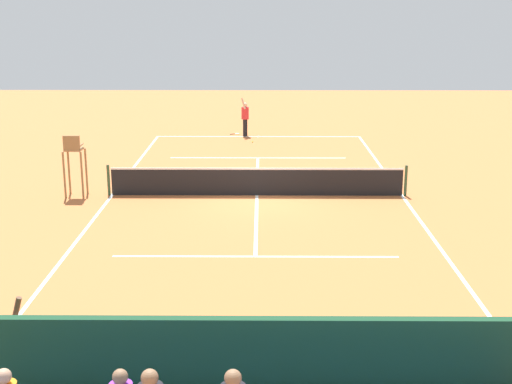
# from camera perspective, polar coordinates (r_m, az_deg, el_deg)

# --- Properties ---
(ground_plane) EXTENTS (60.00, 60.00, 0.00)m
(ground_plane) POSITION_cam_1_polar(r_m,az_deg,el_deg) (24.26, 0.08, -0.27)
(ground_plane) COLOR #C66B38
(court_line_markings) EXTENTS (10.10, 22.20, 0.01)m
(court_line_markings) POSITION_cam_1_polar(r_m,az_deg,el_deg) (24.29, 0.08, -0.24)
(court_line_markings) COLOR white
(court_line_markings) RESTS_ON ground
(tennis_net) EXTENTS (10.30, 0.10, 1.07)m
(tennis_net) POSITION_cam_1_polar(r_m,az_deg,el_deg) (24.13, 0.08, 0.87)
(tennis_net) COLOR black
(tennis_net) RESTS_ON ground
(backdrop_wall) EXTENTS (18.00, 0.16, 2.00)m
(backdrop_wall) POSITION_cam_1_polar(r_m,az_deg,el_deg) (10.85, -0.43, -14.95)
(backdrop_wall) COLOR #194228
(backdrop_wall) RESTS_ON ground
(umpire_chair) EXTENTS (0.67, 0.67, 2.14)m
(umpire_chair) POSITION_cam_1_polar(r_m,az_deg,el_deg) (24.63, -14.52, 2.62)
(umpire_chair) COLOR olive
(umpire_chair) RESTS_ON ground
(courtside_bench) EXTENTS (1.80, 0.40, 0.93)m
(courtside_bench) POSITION_cam_1_polar(r_m,az_deg,el_deg) (11.79, 7.70, -14.94)
(courtside_bench) COLOR #33383D
(courtside_bench) RESTS_ON ground
(tennis_player) EXTENTS (0.46, 0.56, 1.93)m
(tennis_player) POSITION_cam_1_polar(r_m,az_deg,el_deg) (34.97, -0.89, 6.19)
(tennis_player) COLOR black
(tennis_player) RESTS_ON ground
(tennis_racket) EXTENTS (0.56, 0.45, 0.03)m
(tennis_racket) POSITION_cam_1_polar(r_m,az_deg,el_deg) (35.72, -1.58, 4.75)
(tennis_racket) COLOR black
(tennis_racket) RESTS_ON ground
(tennis_ball_near) EXTENTS (0.07, 0.07, 0.07)m
(tennis_ball_near) POSITION_cam_1_polar(r_m,az_deg,el_deg) (33.50, -0.29, 4.09)
(tennis_ball_near) COLOR #CCDB33
(tennis_ball_near) RESTS_ON ground
(line_judge) EXTENTS (0.42, 0.55, 1.93)m
(line_judge) POSITION_cam_1_polar(r_m,az_deg,el_deg) (12.12, -19.13, -12.35)
(line_judge) COLOR #232328
(line_judge) RESTS_ON ground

